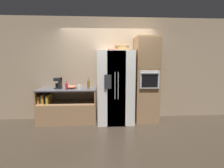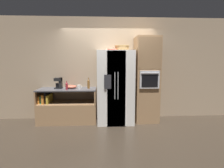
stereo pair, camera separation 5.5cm
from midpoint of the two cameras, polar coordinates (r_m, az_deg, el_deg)
name	(u,v)px [view 2 (the right image)]	position (r m, az deg, el deg)	size (l,w,h in m)	color
ground_plane	(109,122)	(4.76, -0.79, -12.34)	(20.00, 20.00, 0.00)	#382D23
wall_back	(108,69)	(4.93, -1.03, 5.00)	(12.00, 0.06, 2.80)	tan
counter_left	(67,110)	(4.84, -14.10, -8.19)	(1.50, 0.63, 0.90)	#A87F56
refrigerator	(115,87)	(4.57, 1.40, -1.01)	(0.93, 0.79, 1.88)	white
wall_oven	(146,80)	(4.75, 11.47, 1.41)	(0.61, 0.69, 2.24)	#A87F56
wicker_basket	(122,48)	(4.64, 3.60, 11.67)	(0.38, 0.38, 0.14)	tan
fruit_bowl	(111,49)	(4.51, 0.18, 11.26)	(0.27, 0.27, 0.07)	#DB664C
bottle_tall	(89,84)	(4.64, -7.34, 0.08)	(0.06, 0.06, 0.29)	brown
bottle_short	(67,86)	(4.58, -14.23, -0.57)	(0.06, 0.06, 0.21)	maroon
mug	(79,87)	(4.62, -10.38, -0.92)	(0.13, 0.09, 0.11)	silver
mixing_bowl	(71,87)	(4.76, -12.83, -0.85)	(0.28, 0.28, 0.09)	#DB664C
coffee_maker	(59,83)	(4.80, -16.61, 0.40)	(0.19, 0.18, 0.28)	black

